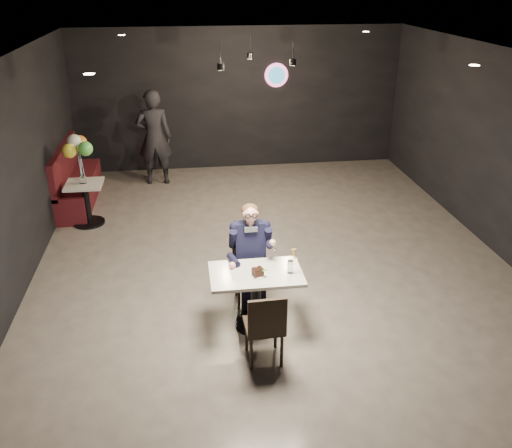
{
  "coord_description": "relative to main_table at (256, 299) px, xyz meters",
  "views": [
    {
      "loc": [
        -1.23,
        -7.13,
        3.99
      ],
      "look_at": [
        -0.39,
        -1.0,
        1.1
      ],
      "focal_mm": 38.0,
      "sensor_mm": 36.0,
      "label": 1
    }
  ],
  "objects": [
    {
      "name": "mint_leaf",
      "position": [
        0.08,
        -0.12,
        0.47
      ],
      "size": [
        0.06,
        0.04,
        0.01
      ],
      "primitive_type": "ellipsoid",
      "color": "#2C862C",
      "rests_on": "cake_slice"
    },
    {
      "name": "dessert_plate",
      "position": [
        0.02,
        -0.06,
        0.38
      ],
      "size": [
        0.2,
        0.2,
        0.01
      ],
      "primitive_type": "cylinder",
      "color": "white",
      "rests_on": "main_table"
    },
    {
      "name": "floor",
      "position": [
        0.47,
        1.6,
        -0.38
      ],
      "size": [
        9.0,
        9.0,
        0.0
      ],
      "primitive_type": "plane",
      "color": "slate",
      "rests_on": "ground"
    },
    {
      "name": "balloon_vase",
      "position": [
        -2.48,
        3.37,
        0.45
      ],
      "size": [
        0.1,
        0.1,
        0.14
      ],
      "primitive_type": "cylinder",
      "color": "silver",
      "rests_on": "side_table"
    },
    {
      "name": "wall_sign",
      "position": [
        1.27,
        6.07,
        1.62
      ],
      "size": [
        0.5,
        0.06,
        0.5
      ],
      "primitive_type": null,
      "color": "pink",
      "rests_on": "floor"
    },
    {
      "name": "balloon_bunch",
      "position": [
        -2.48,
        3.37,
        0.89
      ],
      "size": [
        0.44,
        0.44,
        0.72
      ],
      "primitive_type": "cube",
      "color": "yellow",
      "rests_on": "balloon_vase"
    },
    {
      "name": "seated_man",
      "position": [
        0.0,
        0.55,
        0.34
      ],
      "size": [
        0.6,
        0.8,
        1.44
      ],
      "primitive_type": "cube",
      "color": "black",
      "rests_on": "floor"
    },
    {
      "name": "side_table",
      "position": [
        -2.48,
        3.37,
        0.01
      ],
      "size": [
        0.61,
        0.61,
        0.76
      ],
      "primitive_type": "cube",
      "color": "silver",
      "rests_on": "floor"
    },
    {
      "name": "wafer_cone",
      "position": [
        0.44,
        -0.08,
        0.62
      ],
      "size": [
        0.08,
        0.08,
        0.13
      ],
      "primitive_type": "cone",
      "rotation": [
        0.0,
        0.0,
        0.26
      ],
      "color": "tan",
      "rests_on": "sundae_glass"
    },
    {
      "name": "cake_slice",
      "position": [
        0.01,
        -0.08,
        0.43
      ],
      "size": [
        0.14,
        0.13,
        0.08
      ],
      "primitive_type": "cube",
      "rotation": [
        0.0,
        0.0,
        0.35
      ],
      "color": "black",
      "rests_on": "dessert_plate"
    },
    {
      "name": "chair_near",
      "position": [
        0.0,
        -0.65,
        0.09
      ],
      "size": [
        0.44,
        0.47,
        0.92
      ],
      "primitive_type": "cube",
      "rotation": [
        0.0,
        0.0,
        0.03
      ],
      "color": "black",
      "rests_on": "floor"
    },
    {
      "name": "chair_far",
      "position": [
        0.0,
        0.55,
        0.09
      ],
      "size": [
        0.42,
        0.46,
        0.92
      ],
      "primitive_type": "cube",
      "color": "black",
      "rests_on": "floor"
    },
    {
      "name": "passerby",
      "position": [
        -1.35,
        5.26,
        0.59
      ],
      "size": [
        0.71,
        0.47,
        1.93
      ],
      "primitive_type": "imported",
      "rotation": [
        0.0,
        0.0,
        3.13
      ],
      "color": "black",
      "rests_on": "floor"
    },
    {
      "name": "sundae_glass",
      "position": [
        0.4,
        -0.06,
        0.45
      ],
      "size": [
        0.07,
        0.07,
        0.16
      ],
      "primitive_type": "cylinder",
      "color": "silver",
      "rests_on": "main_table"
    },
    {
      "name": "main_table",
      "position": [
        0.0,
        0.0,
        0.0
      ],
      "size": [
        1.1,
        0.7,
        0.75
      ],
      "primitive_type": "cube",
      "color": "silver",
      "rests_on": "floor"
    },
    {
      "name": "booth_bench",
      "position": [
        -2.78,
        4.37,
        0.18
      ],
      "size": [
        0.55,
        2.22,
        1.11
      ],
      "primitive_type": "cube",
      "color": "#430E1A",
      "rests_on": "floor"
    },
    {
      "name": "pendant_lights",
      "position": [
        0.47,
        3.6,
        2.51
      ],
      "size": [
        1.4,
        1.2,
        0.36
      ],
      "primitive_type": "cube",
      "color": "black",
      "rests_on": "floor"
    }
  ]
}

